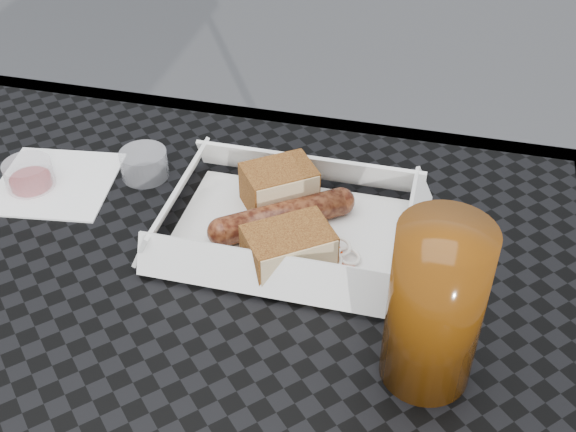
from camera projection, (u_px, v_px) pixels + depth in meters
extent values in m
cube|color=black|center=(119.00, 361.00, 0.59)|extent=(0.80, 0.80, 0.01)
cube|color=black|center=(252.00, 124.00, 0.88)|extent=(0.80, 0.03, 0.03)
cylinder|color=black|center=(42.00, 303.00, 1.15)|extent=(0.03, 0.03, 0.73)
cylinder|color=black|center=(490.00, 389.00, 1.02)|extent=(0.03, 0.03, 0.73)
cube|color=white|center=(290.00, 232.00, 0.70)|extent=(0.22, 0.15, 0.00)
cylinder|color=brown|center=(283.00, 216.00, 0.69)|extent=(0.12, 0.10, 0.03)
sphere|color=brown|center=(341.00, 201.00, 0.71)|extent=(0.03, 0.03, 0.03)
sphere|color=brown|center=(222.00, 232.00, 0.67)|extent=(0.03, 0.03, 0.03)
cube|color=brown|center=(279.00, 186.00, 0.72)|extent=(0.08, 0.08, 0.04)
cube|color=brown|center=(289.00, 248.00, 0.65)|extent=(0.09, 0.09, 0.04)
cylinder|color=#F5420A|center=(334.00, 257.00, 0.67)|extent=(0.02, 0.02, 0.00)
torus|color=white|center=(342.00, 262.00, 0.66)|extent=(0.02, 0.02, 0.00)
cube|color=#B2D17F|center=(347.00, 258.00, 0.67)|extent=(0.02, 0.02, 0.00)
cube|color=white|center=(56.00, 183.00, 0.76)|extent=(0.14, 0.14, 0.00)
cylinder|color=maroon|center=(29.00, 175.00, 0.75)|extent=(0.05, 0.05, 0.03)
cylinder|color=silver|center=(144.00, 164.00, 0.76)|extent=(0.05, 0.05, 0.03)
cylinder|color=#562A07|center=(435.00, 307.00, 0.52)|extent=(0.07, 0.07, 0.14)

